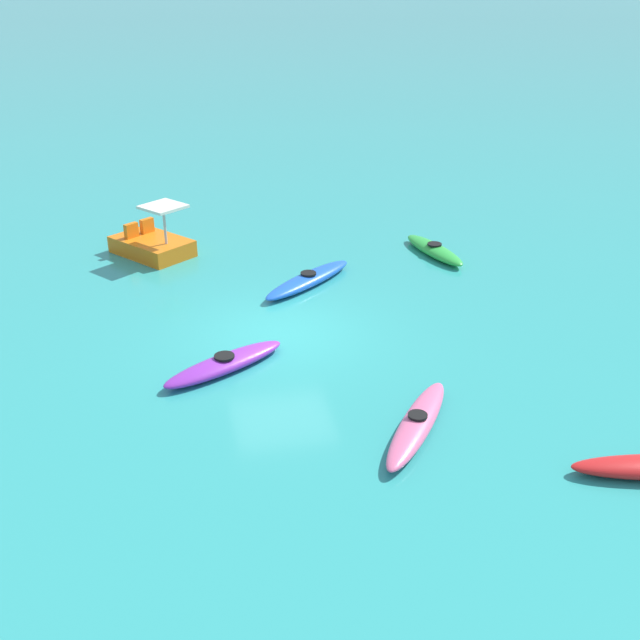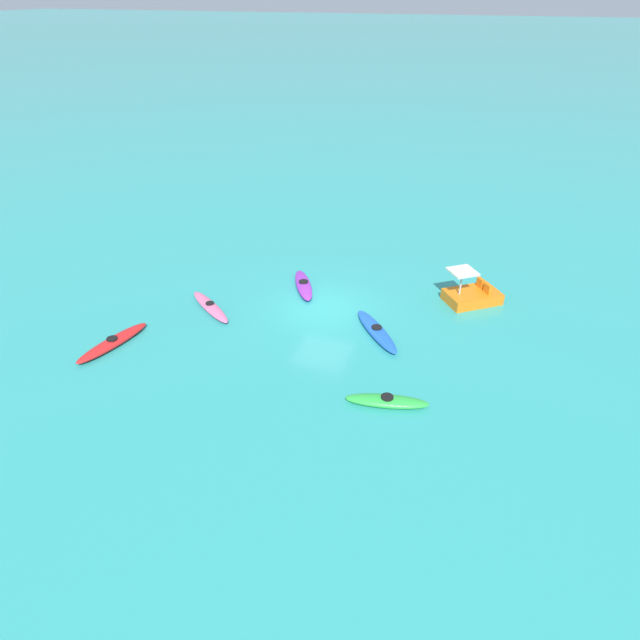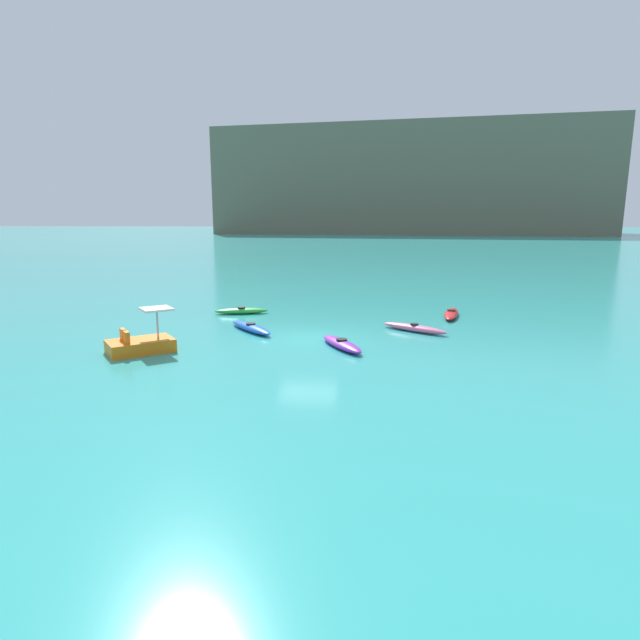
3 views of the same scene
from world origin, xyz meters
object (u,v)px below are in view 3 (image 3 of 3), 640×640
at_px(kayak_pink, 414,328).
at_px(pedal_boat_orange, 141,344).
at_px(kayak_red, 451,314).
at_px(kayak_purple, 342,344).
at_px(kayak_blue, 251,327).
at_px(kayak_green, 241,311).

xyz_separation_m(kayak_pink, pedal_boat_orange, (-10.85, -4.81, 0.17)).
relative_size(kayak_red, kayak_purple, 1.16).
height_order(kayak_red, kayak_pink, same).
bearing_deg(kayak_red, pedal_boat_orange, -146.47).
xyz_separation_m(kayak_purple, pedal_boat_orange, (-7.71, -1.44, 0.17)).
relative_size(kayak_blue, kayak_green, 1.05).
bearing_deg(kayak_blue, pedal_boat_orange, -128.80).
bearing_deg(kayak_green, kayak_blue, -70.23).
xyz_separation_m(kayak_red, pedal_boat_orange, (-13.08, -8.67, 0.17)).
relative_size(kayak_green, pedal_boat_orange, 1.05).
relative_size(kayak_purple, pedal_boat_orange, 1.08).
relative_size(kayak_purple, kayak_green, 1.02).
height_order(kayak_purple, kayak_green, same).
distance_m(kayak_red, kayak_purple, 9.00).
bearing_deg(kayak_blue, kayak_purple, -32.17).
height_order(kayak_red, kayak_purple, same).
bearing_deg(kayak_purple, kayak_pink, 46.96).
relative_size(kayak_red, kayak_blue, 1.12).
bearing_deg(kayak_green, kayak_purple, -49.83).
bearing_deg(kayak_red, kayak_pink, -120.01).
xyz_separation_m(kayak_purple, kayak_blue, (-4.35, 2.74, -0.00)).
xyz_separation_m(kayak_green, pedal_boat_orange, (-1.85, -8.38, 0.17)).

